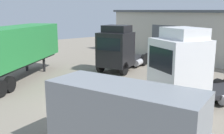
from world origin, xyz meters
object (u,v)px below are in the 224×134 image
Objects in this scene: tractor_unit_white at (186,70)px; tractor_unit_black at (119,50)px; container_trailer_blue at (17,46)px; delivery_van_grey at (127,121)px; traffic_cone at (59,124)px.

tractor_unit_white reaches higher than tractor_unit_black.
container_trailer_blue reaches higher than delivery_van_grey.
tractor_unit_white reaches higher than container_trailer_blue.
tractor_unit_white reaches higher than delivery_van_grey.
traffic_cone is at bearing -140.72° from container_trailer_blue.
container_trailer_blue is 13.36m from delivery_van_grey.
delivery_van_grey is 3.87m from traffic_cone.
traffic_cone is at bearing 174.05° from delivery_van_grey.
container_trailer_blue is 8.17m from tractor_unit_black.
tractor_unit_white is 6.32m from delivery_van_grey.
delivery_van_grey is 10.74× the size of traffic_cone.
container_trailer_blue is 1.35× the size of tractor_unit_black.
delivery_van_grey is at bearing -134.67° from container_trailer_blue.
tractor_unit_black is (2.84, 7.64, -0.68)m from container_trailer_blue.
traffic_cone is (-1.83, -6.73, -1.76)m from tractor_unit_white.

